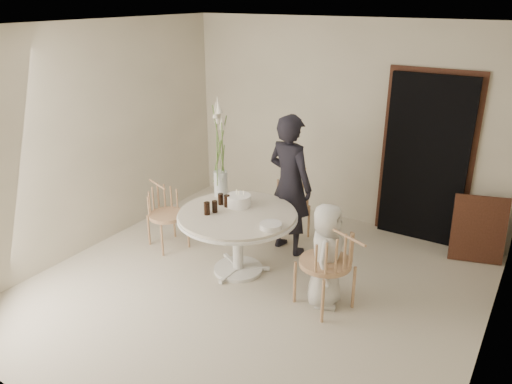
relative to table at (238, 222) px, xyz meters
The scene contains 18 objects.
ground 0.75m from the table, 35.54° to the right, with size 4.50×4.50×0.00m, color beige.
room_shell 1.09m from the table, 35.54° to the right, with size 4.50×4.50×4.50m.
doorway 2.49m from the table, 52.29° to the left, with size 1.00×0.10×2.10m, color black.
door_trim 2.53m from the table, 52.85° to the left, with size 1.12×0.03×2.22m, color #4F291B.
table is the anchor object (origin of this frame).
picture_frame 2.83m from the table, 37.00° to the left, with size 0.60×0.04×0.80m, color #4F291B.
chair_far 1.11m from the table, 84.23° to the left, with size 0.49×0.53×0.85m.
chair_right 1.24m from the table, ahead, with size 0.66×0.63×0.91m.
chair_left 1.19m from the table, behind, with size 0.56×0.54×0.78m.
girl 0.83m from the table, 72.52° to the left, with size 0.62×0.41×1.71m, color black.
boy 1.10m from the table, ahead, with size 0.53×0.35×1.09m, color silver.
birthday_cake 0.26m from the table, 119.02° to the left, with size 0.27×0.27×0.18m.
cola_tumbler_a 0.38m from the table, 139.86° to the right, with size 0.07×0.07×0.14m, color black.
cola_tumbler_b 0.31m from the table, 151.48° to the right, with size 0.06×0.06×0.13m, color black.
cola_tumbler_c 0.27m from the table, 158.88° to the left, with size 0.06×0.06×0.14m, color black.
cola_tumbler_d 0.35m from the table, 162.94° to the left, with size 0.06×0.06×0.13m, color black.
plate_stack 0.55m from the table, 16.31° to the right, with size 0.23×0.23×0.06m, color white.
flower_vase 0.79m from the table, 144.54° to the left, with size 0.16×0.16×1.19m.
Camera 1 is at (2.45, -3.89, 2.97)m, focal length 35.00 mm.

